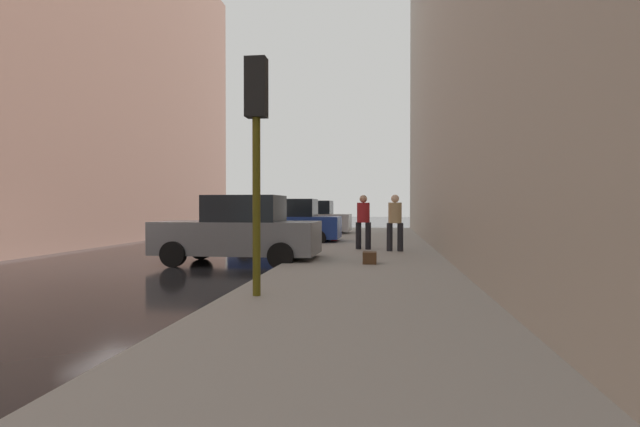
% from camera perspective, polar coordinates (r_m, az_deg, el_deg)
% --- Properties ---
extents(ground_plane, '(120.00, 120.00, 0.00)m').
position_cam_1_polar(ground_plane, '(13.59, -20.96, -5.59)').
color(ground_plane, black).
extents(sidewalk, '(4.00, 40.00, 0.15)m').
position_cam_1_polar(sidewalk, '(11.98, 5.34, -6.04)').
color(sidewalk, gray).
rests_on(sidewalk, ground_plane).
extents(parked_gray_coupe, '(4.23, 2.11, 1.79)m').
position_cam_1_polar(parked_gray_coupe, '(13.23, -9.20, -2.03)').
color(parked_gray_coupe, slate).
rests_on(parked_gray_coupe, ground_plane).
extents(parked_blue_sedan, '(4.21, 2.08, 1.79)m').
position_cam_1_polar(parked_blue_sedan, '(19.57, -3.73, -1.10)').
color(parked_blue_sedan, navy).
rests_on(parked_blue_sedan, ground_plane).
extents(parked_silver_sedan, '(4.23, 2.12, 1.79)m').
position_cam_1_polar(parked_silver_sedan, '(25.44, -1.13, -0.65)').
color(parked_silver_sedan, '#B7BABF').
rests_on(parked_silver_sedan, ground_plane).
extents(fire_hydrant, '(0.42, 0.22, 0.70)m').
position_cam_1_polar(fire_hydrant, '(19.58, 1.61, -2.13)').
color(fire_hydrant, red).
rests_on(fire_hydrant, sidewalk).
extents(traffic_light, '(0.32, 0.32, 3.60)m').
position_cam_1_polar(traffic_light, '(7.72, -7.27, 10.16)').
color(traffic_light, '#514C0F').
rests_on(traffic_light, sidewalk).
extents(pedestrian_in_red_jacket, '(0.53, 0.49, 1.71)m').
position_cam_1_polar(pedestrian_in_red_jacket, '(15.77, 4.97, -0.63)').
color(pedestrian_in_red_jacket, black).
rests_on(pedestrian_in_red_jacket, sidewalk).
extents(pedestrian_in_tan_coat, '(0.51, 0.41, 1.71)m').
position_cam_1_polar(pedestrian_in_tan_coat, '(15.24, 8.57, -0.69)').
color(pedestrian_in_tan_coat, black).
rests_on(pedestrian_in_tan_coat, sidewalk).
extents(duffel_bag, '(0.32, 0.44, 0.28)m').
position_cam_1_polar(duffel_bag, '(11.91, 5.70, -5.04)').
color(duffel_bag, '#472D19').
rests_on(duffel_bag, sidewalk).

